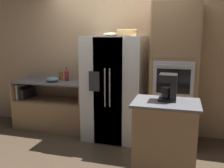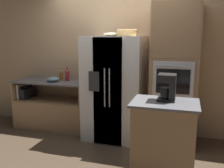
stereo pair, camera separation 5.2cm
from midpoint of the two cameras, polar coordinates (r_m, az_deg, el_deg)
ground_plane at (r=4.36m, az=0.22°, el=-12.18°), size 20.00×20.00×0.00m
wall_back at (r=4.49m, az=2.02°, el=6.97°), size 12.00×0.06×2.80m
counter_left at (r=4.85m, az=-13.10°, el=-5.96°), size 1.38×0.58×0.90m
refrigerator at (r=4.16m, az=0.89°, el=-0.94°), size 0.95×0.79×1.71m
wall_oven at (r=4.01m, az=14.42°, el=2.07°), size 0.70×0.73×2.23m
island_counter at (r=3.08m, az=12.17°, el=-12.74°), size 0.76×0.56×0.97m
wicker_basket at (r=4.10m, az=3.80°, el=11.69°), size 0.33×0.33×0.11m
fruit_bowl at (r=4.18m, az=0.18°, el=11.31°), size 0.26×0.26×0.06m
bottle_tall at (r=4.70m, az=-11.20°, el=2.05°), size 0.07×0.07×0.22m
bottle_short at (r=4.64m, az=-9.86°, el=2.12°), size 0.08×0.08×0.25m
mixing_bowl at (r=4.61m, az=-13.07°, el=1.08°), size 0.23×0.23×0.09m
coffee_maker at (r=2.96m, az=13.34°, el=-0.51°), size 0.20×0.22×0.31m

